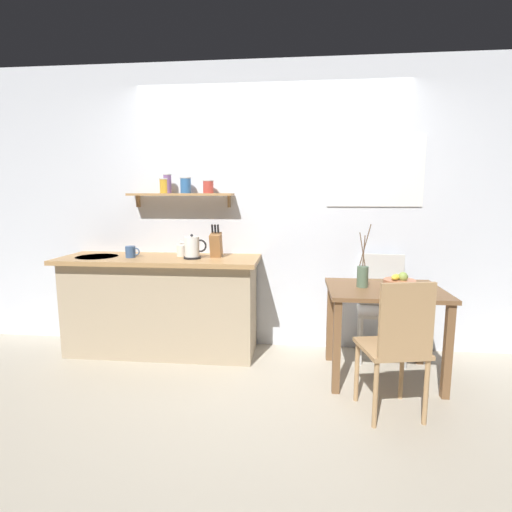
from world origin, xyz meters
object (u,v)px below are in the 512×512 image
dining_chair_far (382,301)px  coffee_mug_by_sink (131,252)px  dining_table (384,304)px  coffee_mug_spare (182,251)px  dining_chair_near (397,343)px  twig_vase (363,276)px  fruit_bowl (400,282)px  electric_kettle (192,248)px  knife_block (216,244)px

dining_chair_far → coffee_mug_by_sink: bearing=-175.9°
dining_table → coffee_mug_spare: 1.85m
coffee_mug_spare → dining_chair_near: bearing=-30.3°
twig_vase → fruit_bowl: bearing=-4.1°
dining_chair_far → electric_kettle: 1.79m
dining_table → dining_chair_far: dining_chair_far is taller
twig_vase → knife_block: size_ratio=1.68×
dining_chair_far → coffee_mug_by_sink: size_ratio=7.07×
fruit_bowl → dining_chair_near: bearing=-104.0°
dining_table → electric_kettle: electric_kettle is taller
twig_vase → dining_chair_far: bearing=58.6°
twig_vase → electric_kettle: size_ratio=2.14×
dining_chair_far → coffee_mug_spare: bearing=-178.8°
fruit_bowl → electric_kettle: (-1.74, 0.27, 0.22)m
dining_table → fruit_bowl: size_ratio=3.61×
dining_table → twig_vase: 0.29m
dining_chair_far → twig_vase: twig_vase is taller
dining_chair_far → knife_block: (-1.52, -0.06, 0.51)m
dining_table → coffee_mug_by_sink: bearing=173.1°
coffee_mug_by_sink → twig_vase: bearing=-7.0°
twig_vase → coffee_mug_spare: bearing=166.8°
dining_table → coffee_mug_by_sink: 2.25m
fruit_bowl → twig_vase: 0.29m
dining_table → electric_kettle: size_ratio=3.76×
dining_chair_far → knife_block: size_ratio=3.12×
knife_block → coffee_mug_by_sink: knife_block is taller
dining_chair_near → fruit_bowl: (0.15, 0.61, 0.27)m
dining_chair_near → twig_vase: (-0.13, 0.64, 0.31)m
dining_table → dining_chair_near: bearing=-94.1°
dining_table → dining_chair_far: size_ratio=0.95×
dining_chair_near → twig_vase: size_ratio=1.88×
dining_chair_far → electric_kettle: bearing=-174.5°
twig_vase → coffee_mug_spare: (-1.59, 0.37, 0.13)m
twig_vase → knife_block: bearing=164.4°
dining_chair_near → fruit_bowl: bearing=76.0°
electric_kettle → coffee_mug_by_sink: electric_kettle is taller
electric_kettle → coffee_mug_by_sink: size_ratio=1.78×
dining_chair_far → electric_kettle: size_ratio=3.98×
knife_block → coffee_mug_spare: (-0.33, 0.02, -0.07)m
dining_chair_far → fruit_bowl: size_ratio=3.82×
electric_kettle → twig_vase: bearing=-9.6°
knife_block → coffee_mug_by_sink: size_ratio=2.27×
knife_block → coffee_mug_by_sink: 0.78m
twig_vase → coffee_mug_spare: 1.64m
fruit_bowl → dining_chair_far: bearing=94.3°
twig_vase → knife_block: 1.33m
twig_vase → coffee_mug_by_sink: twig_vase is taller
dining_table → electric_kettle: 1.70m
dining_chair_far → coffee_mug_spare: (-1.85, -0.04, 0.44)m
dining_chair_near → coffee_mug_spare: (-1.73, 1.01, 0.44)m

